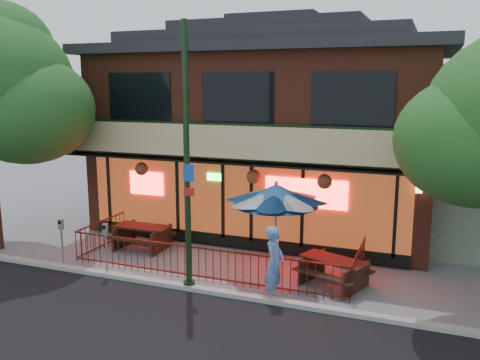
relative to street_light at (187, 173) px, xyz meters
The scene contains 11 objects.
ground 3.17m from the street_light, 90.34° to the left, with size 80.00×80.00×0.00m, color gray.
curb 3.09m from the street_light, 91.40° to the right, with size 80.00×0.25×0.12m, color #999993.
restaurant_building 7.58m from the street_light, 90.02° to the left, with size 12.96×9.49×8.05m.
patio_fence 2.68m from the street_light, 90.15° to the left, with size 8.44×2.62×1.00m.
street_light is the anchor object (origin of this frame).
picnic_table_left 4.65m from the street_light, 140.62° to the left, with size 1.87×1.44×0.79m.
picnic_table_right 4.73m from the street_light, 23.66° to the left, with size 2.17×1.93×0.77m.
patio_umbrella 2.74m from the street_light, 45.31° to the left, with size 2.41×2.41×2.75m.
pedestrian 3.21m from the street_light, ahead, with size 0.71×0.47×1.95m, color #5D82BA.
parking_meter_near 3.32m from the street_light, behind, with size 0.16×0.15×1.56m.
parking_meter_far 4.71m from the street_light, behind, with size 0.16×0.14×1.51m.
Camera 1 is at (5.95, -11.96, 5.45)m, focal length 38.00 mm.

